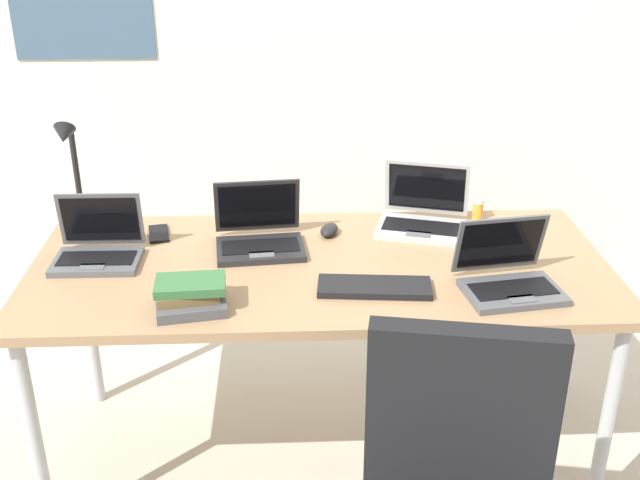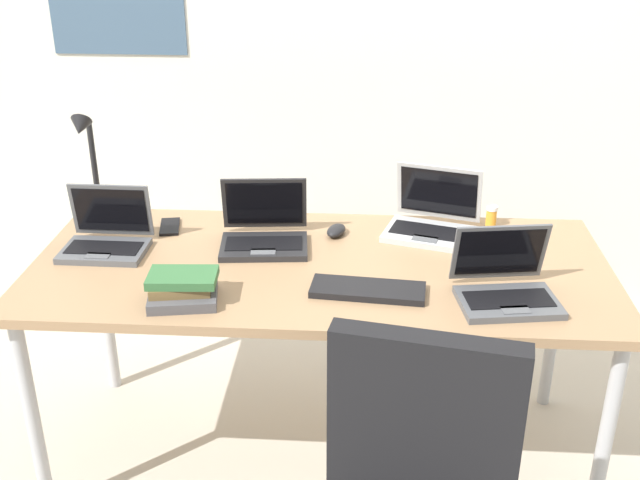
% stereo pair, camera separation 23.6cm
% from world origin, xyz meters
% --- Properties ---
extents(ground_plane, '(12.00, 12.00, 0.00)m').
position_xyz_m(ground_plane, '(0.00, 0.00, 0.00)').
color(ground_plane, '#B7AD9E').
extents(wall_back, '(6.00, 0.13, 2.60)m').
position_xyz_m(wall_back, '(-0.00, 1.10, 1.30)').
color(wall_back, silver).
rests_on(wall_back, ground_plane).
extents(desk, '(1.80, 0.80, 0.74)m').
position_xyz_m(desk, '(0.00, 0.00, 0.68)').
color(desk, '#9E7A56').
rests_on(desk, ground_plane).
extents(desk_lamp, '(0.12, 0.18, 0.40)m').
position_xyz_m(desk_lamp, '(-0.80, 0.28, 0.94)').
color(desk_lamp, black).
rests_on(desk_lamp, desk).
extents(laptop_near_mouse, '(0.35, 0.31, 0.22)m').
position_xyz_m(laptop_near_mouse, '(0.36, 0.25, 0.78)').
color(laptop_near_mouse, '#B7BABC').
rests_on(laptop_near_mouse, desk).
extents(laptop_back_left, '(0.31, 0.28, 0.20)m').
position_xyz_m(laptop_back_left, '(0.54, -0.20, 0.78)').
color(laptop_back_left, '#515459').
rests_on(laptop_back_left, desk).
extents(laptop_front_left, '(0.30, 0.27, 0.21)m').
position_xyz_m(laptop_front_left, '(-0.19, 0.12, 0.78)').
color(laptop_front_left, '#232326').
rests_on(laptop_front_left, desk).
extents(laptop_center, '(0.27, 0.21, 0.20)m').
position_xyz_m(laptop_center, '(-0.69, 0.05, 0.78)').
color(laptop_center, '#515459').
rests_on(laptop_center, desk).
extents(external_keyboard, '(0.34, 0.15, 0.02)m').
position_xyz_m(external_keyboard, '(0.15, -0.18, 0.75)').
color(external_keyboard, black).
rests_on(external_keyboard, desk).
extents(computer_mouse, '(0.08, 0.11, 0.03)m').
position_xyz_m(computer_mouse, '(0.04, 0.21, 0.76)').
color(computer_mouse, black).
rests_on(computer_mouse, desk).
extents(cell_phone, '(0.09, 0.15, 0.01)m').
position_xyz_m(cell_phone, '(-0.53, 0.24, 0.74)').
color(cell_phone, black).
rests_on(cell_phone, desk).
extents(pill_bottle, '(0.04, 0.04, 0.08)m').
position_xyz_m(pill_bottle, '(0.57, 0.32, 0.78)').
color(pill_bottle, gold).
rests_on(pill_bottle, desk).
extents(book_stack, '(0.21, 0.19, 0.08)m').
position_xyz_m(book_stack, '(-0.37, -0.26, 0.78)').
color(book_stack, '#4C4C51').
rests_on(book_stack, desk).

